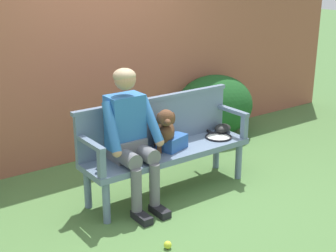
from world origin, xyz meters
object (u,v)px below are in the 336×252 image
Objects in this scene: person_seated at (130,133)px; dog_on_bench at (164,129)px; baseball_glove at (223,128)px; sports_bag at (172,142)px; tennis_ball at (168,245)px; tennis_racket at (217,136)px; garden_bench at (168,155)px.

person_seated is 0.41m from dog_on_bench.
sports_bag reaches higher than baseball_glove.
person_seated is 6.06× the size of baseball_glove.
person_seated reaches higher than dog_on_bench.
tennis_ball is (-0.67, -0.85, -0.50)m from sports_bag.
tennis_ball is at bearing -146.51° from tennis_racket.
garden_bench is 1.11m from tennis_ball.
tennis_racket is 2.06× the size of sports_bag.
person_seated reaches higher than garden_bench.
baseball_glove is 3.33× the size of tennis_ball.
garden_bench is 6.39× the size of sports_bag.
person_seated reaches higher than tennis_ball.
baseball_glove is at bearing 28.03° from tennis_racket.
tennis_racket reaches higher than tennis_ball.
baseball_glove is at bearing 5.60° from sports_bag.
dog_on_bench is (-0.04, 0.01, 0.29)m from garden_bench.
tennis_racket is (1.09, 0.01, -0.26)m from person_seated.
sports_bag is at bearing 2.94° from garden_bench.
garden_bench is 1.34× the size of person_seated.
person_seated is 20.18× the size of tennis_ball.
baseball_glove is at bearing 5.43° from garden_bench.
sports_bag is (0.05, 0.00, 0.13)m from garden_bench.
dog_on_bench is 1.22m from tennis_ball.
dog_on_bench reaches higher than baseball_glove.
tennis_ball is (-1.42, -0.92, -0.47)m from baseball_glove.
tennis_racket is at bearing -0.74° from sports_bag.
person_seated is at bearing -178.46° from sports_bag.
tennis_racket is (0.65, -0.01, 0.07)m from garden_bench.
garden_bench is at bearing 179.55° from tennis_racket.
person_seated reaches higher than baseball_glove.
person_seated is (-0.45, -0.01, 0.33)m from garden_bench.
garden_bench is 27.10× the size of tennis_ball.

